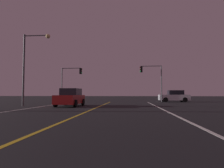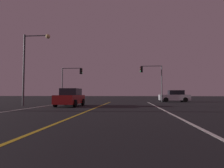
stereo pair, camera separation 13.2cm
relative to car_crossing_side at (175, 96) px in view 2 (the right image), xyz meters
The scene contains 7 objects.
lane_edge_right 19.07m from the car_crossing_side, 102.19° to the right, with size 0.16×34.38×0.01m, color silver.
lane_center_divider 20.87m from the car_crossing_side, 116.69° to the right, with size 0.16×34.38×0.01m, color gold.
car_crossing_side is the anchor object (origin of this frame).
car_oncoming 16.40m from the car_crossing_side, 137.95° to the right, with size 2.02×4.30×1.70m.
traffic_light_near_right 4.75m from the car_crossing_side, 164.92° to the right, with size 3.17×0.36×5.27m.
traffic_light_near_left 15.54m from the car_crossing_side, behind, with size 3.20×0.36×5.10m.
street_lamp_left_mid 20.00m from the car_crossing_side, 145.35° to the right, with size 2.72×0.44×7.05m.
Camera 2 is at (2.99, 1.13, 1.19)m, focal length 30.40 mm.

